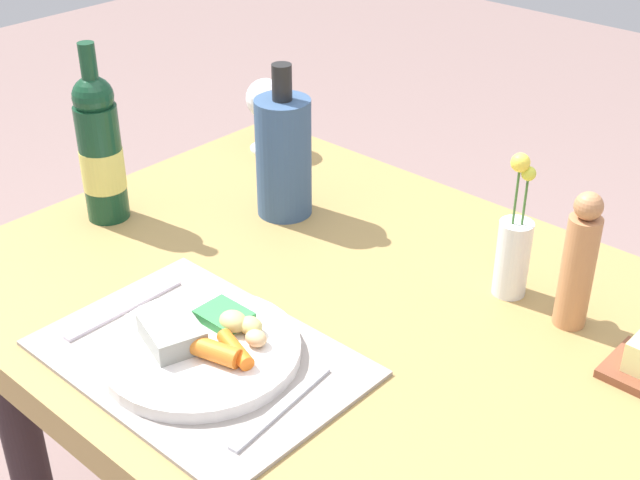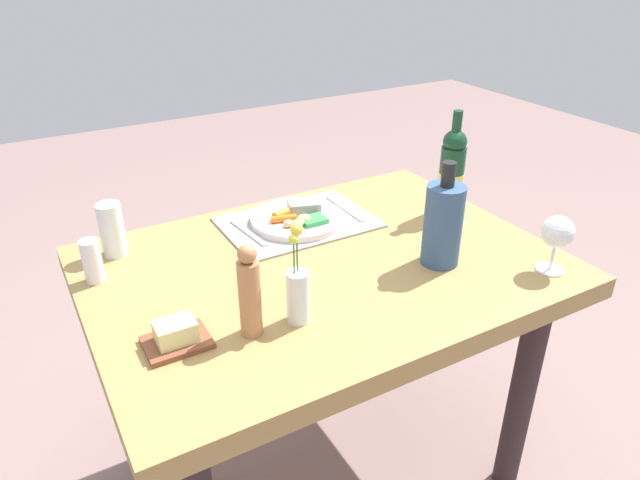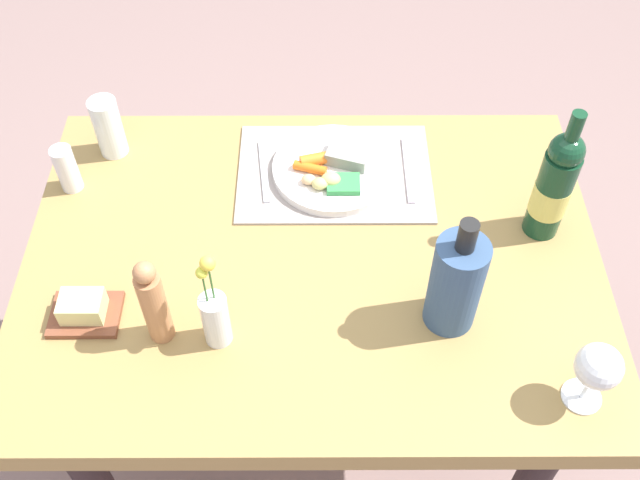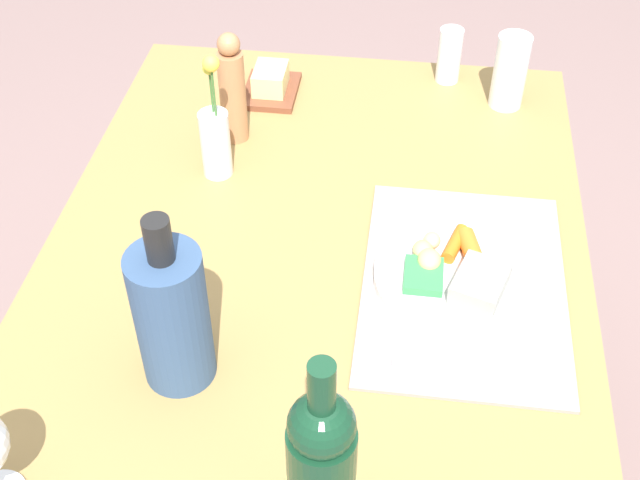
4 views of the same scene
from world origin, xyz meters
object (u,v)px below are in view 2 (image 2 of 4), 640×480
Objects in this scene: dining_table at (323,297)px; wine_bottle at (451,173)px; knife at (248,233)px; cooler_bottle at (443,224)px; wine_glass at (557,233)px; flower_vase at (298,291)px; fork at (345,208)px; pepper_mill at (250,292)px; dinner_plate at (298,217)px; butter_dish at (176,336)px; salt_shaker at (92,261)px; water_tumbler at (112,233)px.

dining_table is 0.53m from wine_bottle.
cooler_bottle is (-0.36, 0.37, 0.10)m from knife.
flower_vase is at bearing -10.95° from wine_glass.
dining_table is at bearing 48.12° from fork.
cooler_bottle is at bearing -176.21° from pepper_mill.
dinner_plate is 0.99× the size of cooler_bottle.
salt_shaker reaches higher than butter_dish.
wine_bottle reaches higher than cooler_bottle.
cooler_bottle is 0.87× the size of wine_bottle.
butter_dish is 0.57× the size of flower_vase.
butter_dish is at bearing 92.91° from water_tumbler.
dining_table is at bearing 145.88° from water_tumbler.
butter_dish is 0.26m from flower_vase.
cooler_bottle is (-0.25, 0.15, 0.21)m from dining_table.
wine_glass is (-0.21, 0.17, -0.01)m from cooler_bottle.
water_tumbler reaches higher than fork.
fork is (-0.16, -0.01, -0.01)m from dinner_plate.
salt_shaker is at bearing -6.94° from wine_bottle.
wine_bottle is at bearing 173.06° from salt_shaker.
butter_dish is (0.63, 0.37, 0.01)m from fork.
knife is at bearing -174.82° from salt_shaker.
wine_bottle is at bearing -166.48° from butter_dish.
salt_shaker is (0.24, -0.37, -0.04)m from pepper_mill.
dinner_plate is 1.81× the size of wine_glass.
water_tumbler reaches higher than dining_table.
dining_table is 0.26m from dinner_plate.
wine_bottle is 2.84× the size of salt_shaker.
salt_shaker reaches higher than dinner_plate.
pepper_mill is (0.48, 0.41, 0.09)m from fork.
flower_vase reaches higher than butter_dish.
pepper_mill is at bearing 33.30° from dining_table.
wine_glass is at bearing 169.05° from flower_vase.
knife is 0.69× the size of cooler_bottle.
pepper_mill is (0.32, 0.41, 0.08)m from dinner_plate.
wine_glass is at bearing 130.14° from knife.
knife is at bearing -43.36° from wine_glass.
fork is 0.66m from water_tumbler.
knife is 0.35m from water_tumbler.
knife is at bearing 167.82° from water_tumbler.
wine_glass is (-0.42, 0.54, 0.08)m from dinner_plate.
dinner_plate is at bearing -101.66° from dining_table.
flower_vase is at bearing 48.01° from dining_table.
pepper_mill reaches higher than salt_shaker.
flower_vase is 0.69m from wine_bottle.
dinner_plate is 0.46m from wine_bottle.
butter_dish is 0.63× the size of pepper_mill.
fork is at bearing -139.60° from pepper_mill.
fork is at bearing -83.10° from cooler_bottle.
fork is 0.64× the size of wine_bottle.
dinner_plate is 0.52m from pepper_mill.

